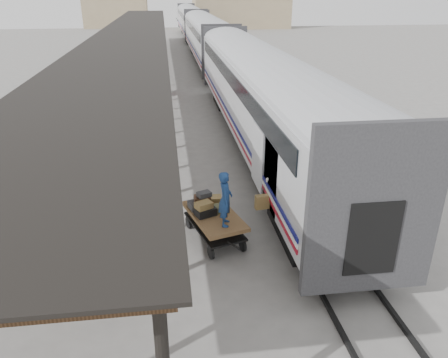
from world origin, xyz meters
TOP-DOWN VIEW (x-y plane):
  - ground at (0.00, 0.00)m, footprint 160.00×160.00m
  - train at (3.19, 33.79)m, footprint 3.45×76.01m
  - canopy at (-3.40, 24.00)m, footprint 4.90×64.30m
  - rails at (3.20, 34.00)m, footprint 1.54×150.00m
  - building_far at (14.00, 78.00)m, footprint 18.00×10.00m
  - building_left at (-10.00, 82.00)m, footprint 12.00×8.00m
  - baggage_cart at (0.13, -0.21)m, footprint 1.86×2.65m
  - suitcase_stack at (-0.07, 0.09)m, footprint 1.24×1.32m
  - luggage_tug at (-1.49, 19.98)m, footprint 0.97×1.45m
  - porter at (0.38, -0.86)m, footprint 0.48×0.64m
  - pedestrian at (-3.29, 15.61)m, footprint 1.05×0.47m

SIDE VIEW (x-z plane):
  - ground at x=0.00m, z-range 0.00..0.00m
  - rails at x=3.20m, z-range 0.00..0.12m
  - luggage_tug at x=-1.49m, z-range -0.05..1.16m
  - baggage_cart at x=0.13m, z-range 0.22..1.08m
  - pedestrian at x=-3.29m, z-range 0.00..1.77m
  - suitcase_stack at x=-0.07m, z-range 0.76..1.32m
  - porter at x=0.38m, z-range 0.86..2.48m
  - train at x=3.19m, z-range 0.69..4.70m
  - building_left at x=-10.00m, z-range 0.00..6.00m
  - building_far at x=14.00m, z-range 0.00..8.00m
  - canopy at x=-3.40m, z-range 1.93..6.08m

